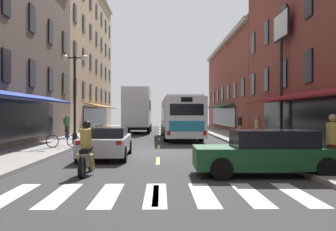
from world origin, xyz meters
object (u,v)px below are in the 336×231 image
(transit_bus, at_px, (180,117))
(sedan_near, at_px, (106,142))
(sedan_mid, at_px, (268,152))
(motorcycle_rider, at_px, (87,152))
(pedestrian_near, at_px, (67,125))
(street_lamp_twin, at_px, (75,94))
(box_truck, at_px, (138,111))
(pedestrian_far, at_px, (333,142))
(bicycle_near, at_px, (63,140))
(pedestrian_rear, at_px, (258,128))
(billboard_sign, at_px, (281,44))
(pedestrian_mid, at_px, (240,125))

(transit_bus, xyz_separation_m, sedan_near, (-3.76, -12.95, -0.94))
(sedan_mid, relative_size, motorcycle_rider, 2.13)
(transit_bus, xyz_separation_m, pedestrian_near, (-8.27, -1.09, -0.57))
(transit_bus, bearing_deg, street_lamp_twin, -133.23)
(box_truck, xyz_separation_m, pedestrian_far, (7.27, -25.89, -1.14))
(transit_bus, bearing_deg, pedestrian_far, -78.78)
(transit_bus, relative_size, motorcycle_rider, 5.75)
(transit_bus, distance_m, sedan_near, 13.52)
(transit_bus, bearing_deg, bicycle_near, -124.39)
(pedestrian_near, xyz_separation_m, pedestrian_rear, (13.06, -3.37, -0.11))
(street_lamp_twin, bearing_deg, billboard_sign, -1.62)
(bicycle_near, bearing_deg, sedan_near, -52.34)
(sedan_mid, xyz_separation_m, pedestrian_mid, (2.90, 18.51, 0.31))
(box_truck, height_order, pedestrian_far, box_truck)
(billboard_sign, distance_m, transit_bus, 9.98)
(billboard_sign, bearing_deg, pedestrian_mid, 95.56)
(sedan_near, bearing_deg, billboard_sign, 31.99)
(bicycle_near, relative_size, pedestrian_mid, 1.01)
(sedan_near, bearing_deg, transit_bus, 73.83)
(pedestrian_mid, distance_m, street_lamp_twin, 13.63)
(billboard_sign, relative_size, sedan_mid, 1.72)
(pedestrian_rear, bearing_deg, transit_bus, -80.87)
(bicycle_near, bearing_deg, pedestrian_rear, 23.89)
(pedestrian_far, bearing_deg, transit_bus, -18.74)
(billboard_sign, distance_m, bicycle_near, 13.29)
(bicycle_near, xyz_separation_m, pedestrian_far, (10.06, -8.70, 0.53))
(box_truck, relative_size, sedan_mid, 1.75)
(sedan_mid, distance_m, street_lamp_twin, 13.87)
(motorcycle_rider, distance_m, pedestrian_far, 7.36)
(sedan_mid, xyz_separation_m, pedestrian_near, (-10.08, 16.66, 0.36))
(box_truck, height_order, motorcycle_rider, box_truck)
(transit_bus, height_order, pedestrian_far, transit_bus)
(sedan_mid, height_order, pedestrian_mid, pedestrian_mid)
(billboard_sign, height_order, box_truck, billboard_sign)
(box_truck, relative_size, pedestrian_near, 4.47)
(pedestrian_rear, bearing_deg, sedan_mid, 39.43)
(sedan_mid, height_order, pedestrian_near, pedestrian_near)
(billboard_sign, height_order, pedestrian_rear, billboard_sign)
(billboard_sign, height_order, transit_bus, billboard_sign)
(motorcycle_rider, xyz_separation_m, pedestrian_near, (-4.54, 16.41, 0.35))
(sedan_mid, relative_size, pedestrian_far, 2.56)
(transit_bus, relative_size, pedestrian_mid, 7.03)
(box_truck, relative_size, sedan_near, 1.60)
(pedestrian_mid, bearing_deg, billboard_sign, -26.64)
(pedestrian_mid, relative_size, pedestrian_rear, 1.07)
(motorcycle_rider, bearing_deg, sedan_near, 90.44)
(pedestrian_rear, bearing_deg, street_lamp_twin, -25.96)
(pedestrian_mid, xyz_separation_m, street_lamp_twin, (-11.15, -7.59, 1.97))
(transit_bus, xyz_separation_m, box_truck, (-3.67, 7.75, 0.55))
(billboard_sign, relative_size, bicycle_near, 4.42)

